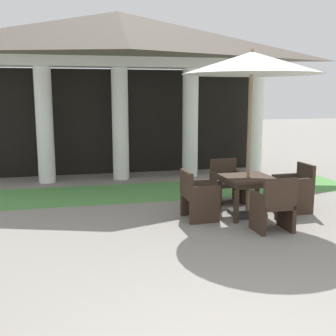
{
  "coord_description": "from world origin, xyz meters",
  "views": [
    {
      "loc": [
        -1.18,
        -2.43,
        2.15
      ],
      "look_at": [
        0.14,
        3.32,
        1.1
      ],
      "focal_mm": 44.67,
      "sensor_mm": 36.0,
      "label": 1
    }
  ],
  "objects_px": {
    "patio_umbrella_near_foreground": "(252,65)",
    "patio_chair_near_foreground_south": "(274,206)",
    "patio_chair_near_foreground_west": "(198,196)",
    "patio_chair_near_foreground_east": "(294,190)",
    "patio_chair_near_foreground_north": "(227,183)",
    "patio_table_near_foreground": "(248,182)"
  },
  "relations": [
    {
      "from": "patio_umbrella_near_foreground",
      "to": "patio_chair_near_foreground_south",
      "type": "bearing_deg",
      "value": -87.88
    },
    {
      "from": "patio_umbrella_near_foreground",
      "to": "patio_chair_near_foreground_south",
      "type": "height_order",
      "value": "patio_umbrella_near_foreground"
    },
    {
      "from": "patio_chair_near_foreground_west",
      "to": "patio_chair_near_foreground_east",
      "type": "height_order",
      "value": "patio_chair_near_foreground_east"
    },
    {
      "from": "patio_chair_near_foreground_south",
      "to": "patio_chair_near_foreground_north",
      "type": "xyz_separation_m",
      "value": [
        -0.07,
        1.87,
        -0.02
      ]
    },
    {
      "from": "patio_table_near_foreground",
      "to": "patio_chair_near_foreground_north",
      "type": "height_order",
      "value": "patio_chair_near_foreground_north"
    },
    {
      "from": "patio_chair_near_foreground_south",
      "to": "patio_chair_near_foreground_north",
      "type": "relative_size",
      "value": 1.04
    },
    {
      "from": "patio_table_near_foreground",
      "to": "patio_chair_near_foreground_south",
      "type": "distance_m",
      "value": 0.96
    },
    {
      "from": "patio_table_near_foreground",
      "to": "patio_chair_near_foreground_west",
      "type": "height_order",
      "value": "patio_chair_near_foreground_west"
    },
    {
      "from": "patio_chair_near_foreground_west",
      "to": "patio_chair_near_foreground_east",
      "type": "xyz_separation_m",
      "value": [
        1.87,
        0.07,
        0.0
      ]
    },
    {
      "from": "patio_chair_near_foreground_north",
      "to": "patio_chair_near_foreground_east",
      "type": "distance_m",
      "value": 1.33
    },
    {
      "from": "patio_table_near_foreground",
      "to": "patio_umbrella_near_foreground",
      "type": "xyz_separation_m",
      "value": [
        0.0,
        0.0,
        2.03
      ]
    },
    {
      "from": "patio_umbrella_near_foreground",
      "to": "patio_chair_near_foreground_west",
      "type": "xyz_separation_m",
      "value": [
        -0.94,
        -0.03,
        -2.22
      ]
    },
    {
      "from": "patio_chair_near_foreground_south",
      "to": "patio_chair_near_foreground_east",
      "type": "bearing_deg",
      "value": 45.03
    },
    {
      "from": "patio_table_near_foreground",
      "to": "patio_umbrella_near_foreground",
      "type": "height_order",
      "value": "patio_umbrella_near_foreground"
    },
    {
      "from": "patio_chair_near_foreground_south",
      "to": "patio_chair_near_foreground_north",
      "type": "height_order",
      "value": "patio_chair_near_foreground_south"
    },
    {
      "from": "patio_chair_near_foreground_east",
      "to": "patio_chair_near_foreground_south",
      "type": "bearing_deg",
      "value": 135.03
    },
    {
      "from": "patio_table_near_foreground",
      "to": "patio_chair_near_foreground_east",
      "type": "xyz_separation_m",
      "value": [
        0.94,
        0.03,
        -0.19
      ]
    },
    {
      "from": "patio_umbrella_near_foreground",
      "to": "patio_chair_near_foreground_west",
      "type": "bearing_deg",
      "value": -177.88
    },
    {
      "from": "patio_umbrella_near_foreground",
      "to": "patio_chair_near_foreground_west",
      "type": "distance_m",
      "value": 2.41
    },
    {
      "from": "patio_table_near_foreground",
      "to": "patio_chair_near_foreground_south",
      "type": "xyz_separation_m",
      "value": [
        0.03,
        -0.94,
        -0.19
      ]
    },
    {
      "from": "patio_chair_near_foreground_west",
      "to": "patio_chair_near_foreground_south",
      "type": "distance_m",
      "value": 1.33
    },
    {
      "from": "patio_chair_near_foreground_south",
      "to": "patio_umbrella_near_foreground",
      "type": "bearing_deg",
      "value": 90.0
    }
  ]
}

